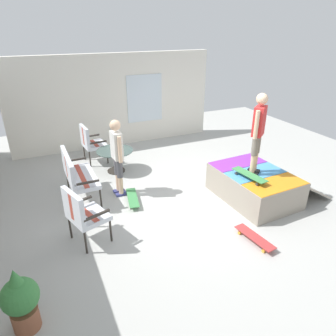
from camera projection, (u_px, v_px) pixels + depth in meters
name	position (u px, v px, depth m)	size (l,w,h in m)	color
ground_plane	(188.00, 199.00, 6.68)	(12.00, 12.00, 0.10)	#B2B2AD
house_facade	(115.00, 101.00, 9.05)	(0.23, 6.00, 2.67)	white
skate_ramp	(255.00, 185.00, 6.50)	(1.81, 2.14, 0.61)	gray
patio_bench	(75.00, 172.00, 6.34)	(1.26, 0.57, 1.02)	#2D2823
patio_chair_near_house	(90.00, 141.00, 8.06)	(0.67, 0.61, 1.02)	#2D2823
patio_chair_by_wall	(82.00, 212.00, 5.01)	(0.76, 0.72, 1.02)	#2D2823
patio_table	(115.00, 156.00, 7.64)	(0.90, 0.90, 0.57)	#2D2823
person_watching	(117.00, 153.00, 6.37)	(0.48, 0.25, 1.67)	navy
person_skater	(258.00, 129.00, 5.91)	(0.36, 0.40, 1.63)	black
skateboard_by_bench	(133.00, 198.00, 6.44)	(0.82, 0.35, 0.10)	#3F8C4C
skateboard_spare	(255.00, 237.00, 5.25)	(0.82, 0.30, 0.10)	#B23838
skateboard_on_ramp	(249.00, 175.00, 6.05)	(0.82, 0.31, 0.10)	#3F8C4C
potted_plant	(21.00, 300.00, 3.60)	(0.44, 0.44, 0.92)	brown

